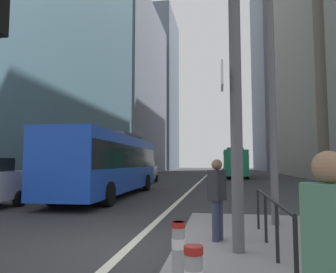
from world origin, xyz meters
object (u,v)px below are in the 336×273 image
(car_receding_near, at_px, (232,168))
(street_lamp_post, at_px, (270,34))
(pedestrian_waiting, at_px, (217,195))
(city_bus_blue_oncoming, at_px, (110,161))
(bollard_right, at_px, (178,247))
(pedestrian_far, at_px, (333,261))
(car_oncoming_mid, at_px, (143,171))
(city_bus_red_receding, at_px, (234,162))
(traffic_signal_gantry, at_px, (145,47))

(car_receding_near, height_order, street_lamp_post, street_lamp_post)
(car_receding_near, distance_m, pedestrian_waiting, 42.04)
(city_bus_blue_oncoming, xyz_separation_m, bollard_right, (5.14, -11.30, -1.25))
(pedestrian_waiting, bearing_deg, city_bus_blue_oncoming, 122.07)
(car_receding_near, relative_size, pedestrian_far, 2.69)
(car_oncoming_mid, bearing_deg, city_bus_red_receding, 53.56)
(car_oncoming_mid, height_order, street_lamp_post, street_lamp_post)
(bollard_right, height_order, pedestrian_waiting, pedestrian_waiting)
(city_bus_red_receding, bearing_deg, pedestrian_waiting, -93.11)
(city_bus_blue_oncoming, bearing_deg, street_lamp_post, -44.85)
(car_receding_near, height_order, pedestrian_waiting, car_receding_near)
(street_lamp_post, height_order, pedestrian_waiting, street_lamp_post)
(traffic_signal_gantry, distance_m, bollard_right, 3.88)
(pedestrian_waiting, xyz_separation_m, pedestrian_far, (0.82, -4.33, 0.01))
(pedestrian_waiting, bearing_deg, pedestrian_far, -79.24)
(city_bus_blue_oncoming, height_order, street_lamp_post, street_lamp_post)
(traffic_signal_gantry, relative_size, pedestrian_waiting, 3.57)
(car_oncoming_mid, bearing_deg, car_receding_near, 69.17)
(pedestrian_far, bearing_deg, car_oncoming_mid, 106.96)
(car_oncoming_mid, bearing_deg, traffic_signal_gantry, -75.92)
(bollard_right, bearing_deg, street_lamp_post, 64.69)
(traffic_signal_gantry, distance_m, pedestrian_far, 5.12)
(city_bus_blue_oncoming, bearing_deg, city_bus_red_receding, 71.66)
(city_bus_red_receding, bearing_deg, car_receding_near, 89.61)
(city_bus_red_receding, relative_size, traffic_signal_gantry, 1.77)
(city_bus_red_receding, height_order, pedestrian_far, city_bus_red_receding)
(traffic_signal_gantry, xyz_separation_m, street_lamp_post, (2.85, 2.73, 1.21))
(city_bus_red_receding, bearing_deg, street_lamp_post, -90.45)
(city_bus_blue_oncoming, bearing_deg, pedestrian_far, -64.11)
(car_receding_near, distance_m, traffic_signal_gantry, 43.02)
(bollard_right, relative_size, pedestrian_far, 0.46)
(street_lamp_post, bearing_deg, car_oncoming_mid, 114.07)
(pedestrian_waiting, bearing_deg, bollard_right, -102.86)
(car_receding_near, xyz_separation_m, pedestrian_far, (-0.95, -46.33, 0.10))
(street_lamp_post, relative_size, bollard_right, 10.19)
(pedestrian_far, bearing_deg, bollard_right, 123.02)
(city_bus_blue_oncoming, distance_m, pedestrian_far, 14.87)
(city_bus_red_receding, bearing_deg, traffic_signal_gantry, -95.50)
(car_oncoming_mid, xyz_separation_m, car_receding_near, (8.37, 22.00, 0.00))
(city_bus_red_receding, xyz_separation_m, bollard_right, (-2.22, -33.50, -1.25))
(car_receding_near, distance_m, bollard_right, 44.33)
(bollard_right, bearing_deg, pedestrian_waiting, 77.14)
(traffic_signal_gantry, relative_size, street_lamp_post, 0.75)
(pedestrian_waiting, bearing_deg, street_lamp_post, 52.82)
(city_bus_red_receding, distance_m, car_oncoming_mid, 13.99)
(city_bus_blue_oncoming, relative_size, car_oncoming_mid, 2.52)
(city_bus_blue_oncoming, relative_size, street_lamp_post, 1.43)
(bollard_right, relative_size, pedestrian_waiting, 0.47)
(city_bus_blue_oncoming, distance_m, bollard_right, 12.47)
(traffic_signal_gantry, bearing_deg, pedestrian_waiting, 29.69)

